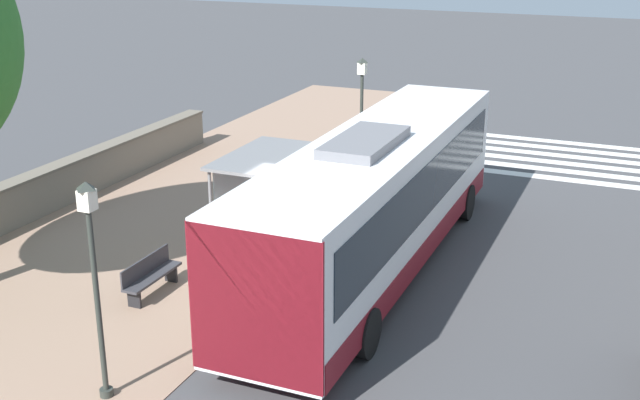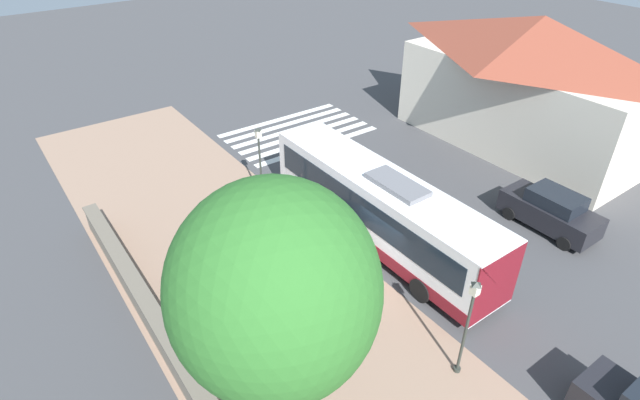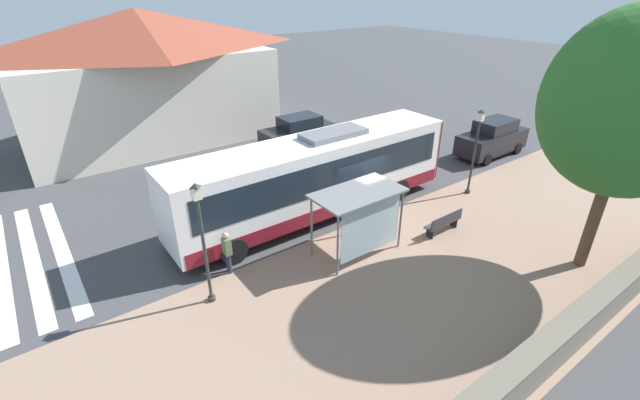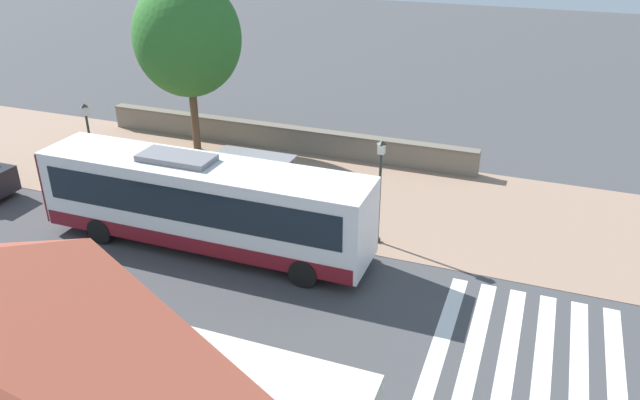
% 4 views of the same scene
% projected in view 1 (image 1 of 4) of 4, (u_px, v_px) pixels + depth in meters
% --- Properties ---
extents(ground_plane, '(120.00, 120.00, 0.00)m').
position_uv_depth(ground_plane, '(290.00, 283.00, 18.59)').
color(ground_plane, '#424244').
rests_on(ground_plane, ground).
extents(sidewalk_plaza, '(9.00, 44.00, 0.02)m').
position_uv_depth(sidewalk_plaza, '(129.00, 253.00, 20.25)').
color(sidewalk_plaza, '#937560').
rests_on(sidewalk_plaza, ground).
extents(crosswalk_stripes, '(9.00, 5.25, 0.01)m').
position_uv_depth(crosswalk_stripes, '(577.00, 161.00, 28.09)').
color(crosswalk_stripes, silver).
rests_on(crosswalk_stripes, ground).
extents(stone_wall, '(0.60, 20.00, 1.25)m').
position_uv_depth(stone_wall, '(2.00, 209.00, 21.54)').
color(stone_wall, slate).
rests_on(stone_wall, ground).
extents(bus, '(2.59, 12.45, 3.54)m').
position_uv_depth(bus, '(377.00, 199.00, 18.66)').
color(bus, white).
rests_on(bus, ground).
extents(bus_shelter, '(1.80, 3.23, 2.44)m').
position_uv_depth(bus_shelter, '(260.00, 169.00, 20.17)').
color(bus_shelter, slate).
rests_on(bus_shelter, ground).
extents(pedestrian, '(0.34, 0.22, 1.58)m').
position_uv_depth(pedestrian, '(380.00, 173.00, 23.67)').
color(pedestrian, '#2D3347').
rests_on(pedestrian, ground).
extents(bench, '(0.40, 1.79, 0.88)m').
position_uv_depth(bench, '(150.00, 275.00, 17.89)').
color(bench, '#333338').
rests_on(bench, ground).
extents(street_lamp_near, '(0.28, 0.28, 4.00)m').
position_uv_depth(street_lamp_near, '(95.00, 274.00, 13.38)').
color(street_lamp_near, '#2D332D').
rests_on(street_lamp_near, ground).
extents(street_lamp_far, '(0.28, 0.28, 4.08)m').
position_uv_depth(street_lamp_far, '(361.00, 112.00, 24.50)').
color(street_lamp_far, '#2D332D').
rests_on(street_lamp_far, ground).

